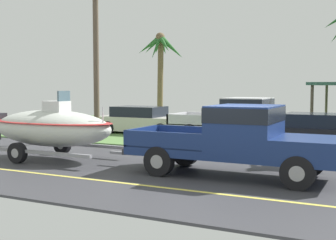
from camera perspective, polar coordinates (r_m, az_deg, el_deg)
The scene contains 8 objects.
ground at distance 19.92m, azimuth 14.87°, elevation -2.70°, with size 36.00×22.00×0.11m.
pickup_truck_towing at distance 11.82m, azimuth 9.68°, elevation -2.22°, with size 5.72×2.03×1.89m.
boat_on_trailer at distance 15.01m, azimuth -14.74°, elevation -0.95°, with size 5.74×2.35×2.24m.
parked_pickup_background at distance 18.86m, azimuth 10.06°, elevation 0.25°, with size 5.97×2.16×1.90m.
parked_sedan_near at distance 17.26m, azimuth 19.77°, elevation -1.60°, with size 4.71×1.90×1.38m.
parked_sedan_far at distance 22.19m, azimuth -3.35°, elevation -0.08°, with size 4.31×1.93×1.38m.
palm_tree_far_left at distance 28.22m, azimuth -0.86°, elevation 8.35°, with size 3.58×2.38×5.74m.
utility_pole at distance 19.46m, azimuth -9.20°, elevation 8.05°, with size 0.24×1.80×7.02m.
Camera 1 is at (3.94, -11.00, 2.39)m, focal length 47.61 mm.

